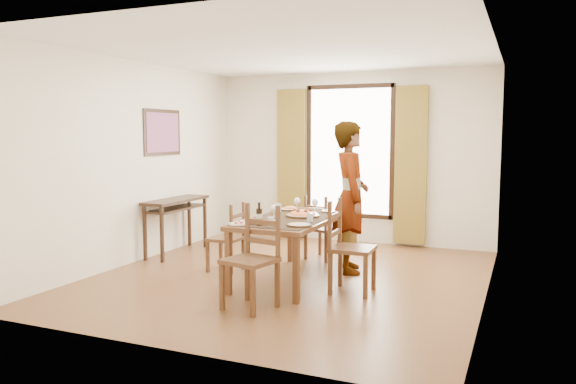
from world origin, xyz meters
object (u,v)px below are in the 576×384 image
at_px(console_table, 176,207).
at_px(dining_table, 293,222).
at_px(man, 350,197).
at_px(pasta_platter, 303,212).

bearing_deg(console_table, dining_table, -18.18).
xyz_separation_m(man, pasta_platter, (-0.41, -0.59, -0.14)).
bearing_deg(man, console_table, 66.91).
relative_size(console_table, man, 0.64).
height_order(console_table, man, man).
bearing_deg(dining_table, man, 52.32).
xyz_separation_m(console_table, pasta_platter, (2.21, -0.63, 0.12)).
bearing_deg(console_table, man, -0.80).
relative_size(dining_table, man, 0.98).
relative_size(console_table, pasta_platter, 3.00).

